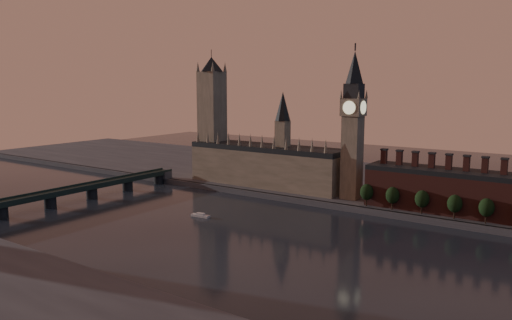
{
  "coord_description": "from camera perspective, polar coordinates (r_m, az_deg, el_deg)",
  "views": [
    {
      "loc": [
        150.53,
        -210.34,
        83.66
      ],
      "look_at": [
        -33.32,
        55.0,
        34.47
      ],
      "focal_mm": 35.0,
      "sensor_mm": 36.0,
      "label": 1
    }
  ],
  "objects": [
    {
      "name": "palace_of_westminster",
      "position": [
        394.76,
        1.24,
        -0.38
      ],
      "size": [
        130.0,
        30.3,
        74.0
      ],
      "color": "gray",
      "rests_on": "north_bank"
    },
    {
      "name": "river_boat",
      "position": [
        321.17,
        -6.36,
        -6.31
      ],
      "size": [
        12.95,
        4.99,
        2.53
      ],
      "rotation": [
        0.0,
        0.0,
        0.11
      ],
      "color": "#BCBCBC",
      "rests_on": "ground"
    },
    {
      "name": "embankment_tree_2",
      "position": [
        325.44,
        18.44,
        -4.24
      ],
      "size": [
        8.6,
        8.6,
        14.88
      ],
      "color": "black",
      "rests_on": "north_bank"
    },
    {
      "name": "big_ben",
      "position": [
        350.84,
        11.03,
        4.12
      ],
      "size": [
        15.0,
        15.0,
        107.0
      ],
      "color": "gray",
      "rests_on": "north_bank"
    },
    {
      "name": "embankment_tree_1",
      "position": [
        330.54,
        15.34,
        -3.91
      ],
      "size": [
        8.6,
        8.6,
        14.88
      ],
      "color": "black",
      "rests_on": "north_bank"
    },
    {
      "name": "chimney_block",
      "position": [
        334.56,
        21.88,
        -3.32
      ],
      "size": [
        110.0,
        25.0,
        37.0
      ],
      "color": "#5A2822",
      "rests_on": "north_bank"
    },
    {
      "name": "embankment_tree_4",
      "position": [
        316.8,
        24.85,
        -4.95
      ],
      "size": [
        8.6,
        8.6,
        14.88
      ],
      "color": "black",
      "rests_on": "north_bank"
    },
    {
      "name": "ground",
      "position": [
        271.85,
        -0.84,
        -9.26
      ],
      "size": [
        900.0,
        900.0,
        0.0
      ],
      "primitive_type": "plane",
      "color": "black",
      "rests_on": "ground"
    },
    {
      "name": "westminster_bridge",
      "position": [
        377.19,
        -20.67,
        -3.56
      ],
      "size": [
        14.0,
        200.0,
        11.55
      ],
      "color": "#1D2D28",
      "rests_on": "ground"
    },
    {
      "name": "north_bank",
      "position": [
        424.46,
        13.29,
        -2.66
      ],
      "size": [
        900.0,
        182.0,
        4.0
      ],
      "color": "#4C4D52",
      "rests_on": "ground"
    },
    {
      "name": "victoria_tower",
      "position": [
        423.84,
        -5.04,
        5.31
      ],
      "size": [
        24.0,
        24.0,
        108.0
      ],
      "color": "gray",
      "rests_on": "north_bank"
    },
    {
      "name": "embankment_tree_0",
      "position": [
        336.16,
        12.53,
        -3.6
      ],
      "size": [
        8.6,
        8.6,
        14.88
      ],
      "color": "black",
      "rests_on": "north_bank"
    },
    {
      "name": "embankment_tree_3",
      "position": [
        319.56,
        21.76,
        -4.65
      ],
      "size": [
        8.6,
        8.6,
        14.88
      ],
      "color": "black",
      "rests_on": "north_bank"
    }
  ]
}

